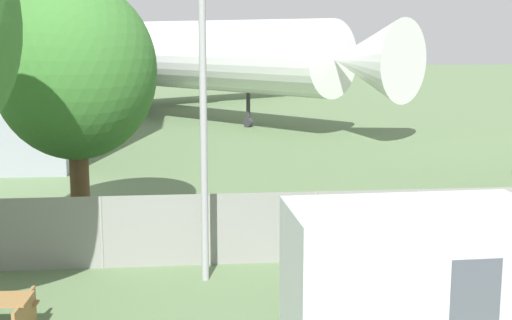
# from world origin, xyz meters

# --- Properties ---
(perimeter_fence) EXTENTS (56.07, 0.07, 1.74)m
(perimeter_fence) POSITION_xyz_m (0.00, 11.31, 0.87)
(perimeter_fence) COLOR gray
(perimeter_fence) RESTS_ON ground
(airplane) EXTENTS (32.85, 36.39, 12.64)m
(airplane) POSITION_xyz_m (-4.70, 45.72, 4.10)
(airplane) COLOR white
(airplane) RESTS_ON ground
(portable_cabin) EXTENTS (4.39, 2.34, 2.56)m
(portable_cabin) POSITION_xyz_m (3.34, 6.39, 1.28)
(portable_cabin) COLOR silver
(portable_cabin) RESTS_ON ground
(tree_far_right) EXTENTS (4.40, 4.40, 6.92)m
(tree_far_right) POSITION_xyz_m (-3.47, 14.56, 4.47)
(tree_far_right) COLOR brown
(tree_far_right) RESTS_ON ground
(light_mast) EXTENTS (0.44, 0.44, 8.04)m
(light_mast) POSITION_xyz_m (-0.15, 10.27, 4.89)
(light_mast) COLOR #99999E
(light_mast) RESTS_ON ground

